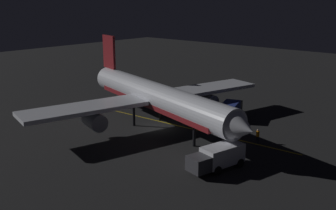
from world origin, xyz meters
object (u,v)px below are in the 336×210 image
Objects in this scene: airliner at (154,97)px; baggage_truck at (218,158)px; catering_truck at (231,110)px; traffic_cone_near_right at (202,126)px; ground_crew_worker at (258,136)px; traffic_cone_near_left at (198,128)px.

airliner is 5.37× the size of baggage_truck.
catering_truck reaches higher than traffic_cone_near_right.
airliner is 7.43m from traffic_cone_near_right.
traffic_cone_near_left is at bearing -85.29° from ground_crew_worker.
airliner is 64.10× the size of traffic_cone_near_left.
baggage_truck is at bearing 46.45° from traffic_cone_near_left.
traffic_cone_near_left is (0.69, -8.33, -0.64)m from ground_crew_worker.
traffic_cone_near_right is at bearing -136.14° from baggage_truck.
catering_truck is 11.45× the size of traffic_cone_near_right.
ground_crew_worker reaches higher than traffic_cone_near_right.
traffic_cone_near_left is at bearing 6.20° from traffic_cone_near_right.
catering_truck is 11.45× the size of traffic_cone_near_left.
baggage_truck is at bearing 43.86° from traffic_cone_near_right.
traffic_cone_near_right is (6.26, -0.54, -1.00)m from catering_truck.
baggage_truck is 3.77× the size of ground_crew_worker.
traffic_cone_near_left is at bearing -3.50° from catering_truck.
traffic_cone_near_right is (-0.91, -0.10, 0.00)m from traffic_cone_near_left.
baggage_truck is 11.93× the size of traffic_cone_near_left.
ground_crew_worker is 8.46m from traffic_cone_near_right.
airliner is 7.08m from traffic_cone_near_left.
ground_crew_worker is at bearing 88.47° from traffic_cone_near_right.
ground_crew_worker is (6.49, 7.89, -0.37)m from catering_truck.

